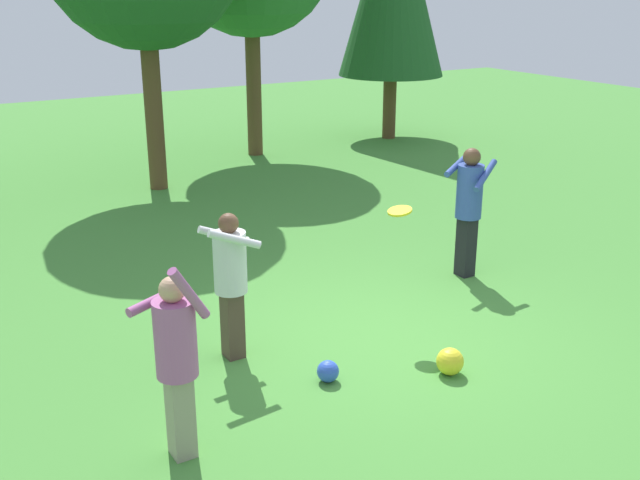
% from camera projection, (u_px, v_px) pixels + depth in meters
% --- Properties ---
extents(ground_plane, '(40.00, 40.00, 0.00)m').
position_uv_depth(ground_plane, '(383.00, 337.00, 8.42)').
color(ground_plane, '#478C38').
extents(person_thrower, '(0.60, 0.61, 1.76)m').
position_uv_depth(person_thrower, '(176.00, 352.00, 6.04)').
color(person_thrower, gray).
rests_on(person_thrower, ground_plane).
extents(person_catcher, '(0.74, 0.68, 1.74)m').
position_uv_depth(person_catcher, '(469.00, 201.00, 9.87)').
color(person_catcher, black).
rests_on(person_catcher, ground_plane).
extents(person_bystander, '(0.60, 0.55, 1.58)m').
position_uv_depth(person_bystander, '(230.00, 274.00, 7.71)').
color(person_bystander, '#4C382D').
rests_on(person_bystander, ground_plane).
extents(frisbee, '(0.28, 0.28, 0.07)m').
position_uv_depth(frisbee, '(400.00, 211.00, 8.27)').
color(frisbee, yellow).
extents(ball_blue, '(0.22, 0.22, 0.22)m').
position_uv_depth(ball_blue, '(328.00, 371.00, 7.47)').
color(ball_blue, blue).
rests_on(ball_blue, ground_plane).
extents(ball_yellow, '(0.28, 0.28, 0.28)m').
position_uv_depth(ball_yellow, '(450.00, 361.00, 7.60)').
color(ball_yellow, yellow).
rests_on(ball_yellow, ground_plane).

